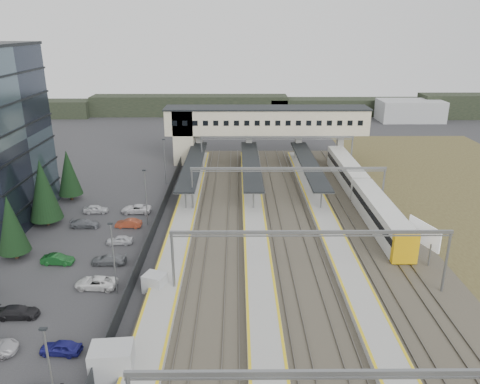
{
  "coord_description": "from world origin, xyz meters",
  "views": [
    {
      "loc": [
        4.55,
        -50.5,
        26.51
      ],
      "look_at": [
        4.99,
        12.34,
        4.0
      ],
      "focal_mm": 35.0,
      "sensor_mm": 36.0,
      "label": 1
    }
  ],
  "objects_px": {
    "relay_cabin_near": "(112,362)",
    "billboard": "(424,235)",
    "train": "(361,190)",
    "footbridge": "(253,123)",
    "relay_cabin_far": "(155,283)"
  },
  "relations": [
    {
      "from": "relay_cabin_near",
      "to": "billboard",
      "type": "relative_size",
      "value": 0.67
    },
    {
      "from": "train",
      "to": "footbridge",
      "type": "bearing_deg",
      "value": 124.32
    },
    {
      "from": "relay_cabin_far",
      "to": "footbridge",
      "type": "bearing_deg",
      "value": 76.64
    },
    {
      "from": "relay_cabin_near",
      "to": "train",
      "type": "relative_size",
      "value": 0.09
    },
    {
      "from": "footbridge",
      "to": "train",
      "type": "distance_m",
      "value": 29.48
    },
    {
      "from": "billboard",
      "to": "relay_cabin_far",
      "type": "bearing_deg",
      "value": -166.63
    },
    {
      "from": "footbridge",
      "to": "billboard",
      "type": "bearing_deg",
      "value": -65.75
    },
    {
      "from": "footbridge",
      "to": "train",
      "type": "height_order",
      "value": "footbridge"
    },
    {
      "from": "footbridge",
      "to": "billboard",
      "type": "height_order",
      "value": "footbridge"
    },
    {
      "from": "relay_cabin_near",
      "to": "relay_cabin_far",
      "type": "bearing_deg",
      "value": 84.22
    },
    {
      "from": "relay_cabin_far",
      "to": "billboard",
      "type": "relative_size",
      "value": 0.52
    },
    {
      "from": "relay_cabin_far",
      "to": "footbridge",
      "type": "xyz_separation_m",
      "value": [
        11.77,
        49.55,
        6.92
      ]
    },
    {
      "from": "footbridge",
      "to": "relay_cabin_far",
      "type": "bearing_deg",
      "value": -103.36
    },
    {
      "from": "train",
      "to": "billboard",
      "type": "relative_size",
      "value": 7.88
    },
    {
      "from": "relay_cabin_near",
      "to": "footbridge",
      "type": "bearing_deg",
      "value": 78.15
    }
  ]
}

